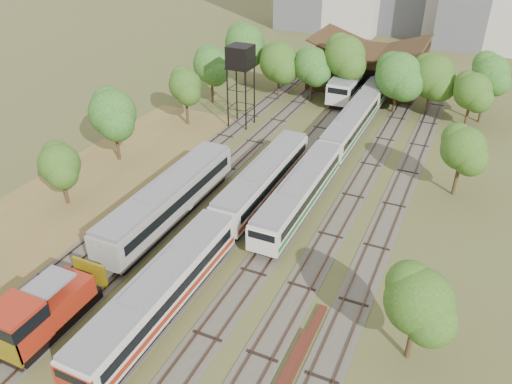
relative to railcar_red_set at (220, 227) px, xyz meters
The scene contains 14 objects.
ground 12.88m from the railcar_red_set, 80.97° to the right, with size 240.00×240.00×0.00m, color #475123.
dry_grass_patch 16.75m from the railcar_red_set, 163.99° to the right, with size 14.00×60.00×0.04m, color brown.
tracks 12.61m from the railcar_red_set, 83.87° to the left, with size 24.60×80.00×0.19m.
railcar_red_set is the anchor object (origin of this frame).
railcar_green_set 25.66m from the railcar_red_set, 81.03° to the left, with size 2.76×52.08×3.41m.
railcar_rear 40.97m from the railcar_red_set, 90.00° to the left, with size 3.28×16.08×4.06m.
shunter_locomotive 15.06m from the railcar_red_set, 113.48° to the right, with size 2.94×8.10×3.85m.
old_grey_coach 6.20m from the railcar_red_set, 165.49° to the left, with size 3.09×18.00×3.83m.
water_tower 26.63m from the railcar_red_set, 112.37° to the left, with size 2.91×2.91×10.10m.
rail_pile_far 13.03m from the railcar_red_set, 37.85° to the right, with size 0.54×8.65×0.28m, color #552418.
maintenance_shed 45.41m from the railcar_red_set, 88.74° to the left, with size 16.45×11.55×7.58m.
tree_band_left 17.85m from the railcar_red_set, 169.92° to the left, with size 6.48×53.15×8.06m.
tree_band_far 37.24m from the railcar_red_set, 90.92° to the left, with size 39.54×8.65×9.30m.
tree_band_right 24.11m from the railcar_red_set, 46.34° to the left, with size 4.85×45.00×7.07m.
Camera 1 is at (14.86, -16.94, 25.38)m, focal length 35.00 mm.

